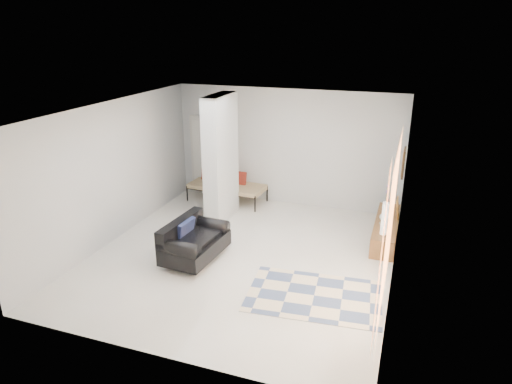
% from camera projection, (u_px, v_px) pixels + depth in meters
% --- Properties ---
extents(floor, '(6.00, 6.00, 0.00)m').
position_uv_depth(floor, '(242.00, 256.00, 8.74)').
color(floor, beige).
rests_on(floor, ground).
extents(ceiling, '(6.00, 6.00, 0.00)m').
position_uv_depth(ceiling, '(241.00, 110.00, 7.78)').
color(ceiling, white).
rests_on(ceiling, wall_back).
extents(wall_back, '(6.00, 0.00, 6.00)m').
position_uv_depth(wall_back, '(286.00, 148.00, 10.92)').
color(wall_back, '#B9BCBD').
rests_on(wall_back, ground).
extents(wall_front, '(6.00, 0.00, 6.00)m').
position_uv_depth(wall_front, '(154.00, 264.00, 5.60)').
color(wall_front, '#B9BCBD').
rests_on(wall_front, ground).
extents(wall_left, '(0.00, 6.00, 6.00)m').
position_uv_depth(wall_left, '(113.00, 172.00, 9.11)').
color(wall_left, '#B9BCBD').
rests_on(wall_left, ground).
extents(wall_right, '(0.00, 6.00, 6.00)m').
position_uv_depth(wall_right, '(399.00, 206.00, 7.40)').
color(wall_right, '#B9BCBD').
rests_on(wall_right, ground).
extents(partition_column, '(0.35, 1.20, 2.80)m').
position_uv_depth(partition_column, '(221.00, 159.00, 10.02)').
color(partition_column, silver).
rests_on(partition_column, floor).
extents(hallway_door, '(0.85, 0.06, 2.04)m').
position_uv_depth(hallway_door, '(207.00, 156.00, 11.66)').
color(hallway_door, beige).
rests_on(hallway_door, floor).
extents(curtain, '(0.00, 2.55, 2.55)m').
position_uv_depth(curtain, '(390.00, 231.00, 6.39)').
color(curtain, '#FF8943').
rests_on(curtain, wall_right).
extents(wall_art, '(0.04, 0.45, 0.55)m').
position_uv_depth(wall_art, '(404.00, 163.00, 8.83)').
color(wall_art, '#301E0D').
rests_on(wall_art, wall_right).
extents(media_console, '(0.45, 2.04, 0.80)m').
position_uv_depth(media_console, '(386.00, 229.00, 9.39)').
color(media_console, brown).
rests_on(media_console, floor).
extents(loveseat, '(0.92, 1.46, 0.76)m').
position_uv_depth(loveseat, '(193.00, 241.00, 8.52)').
color(loveseat, silver).
rests_on(loveseat, floor).
extents(daybed, '(1.94, 0.93, 0.77)m').
position_uv_depth(daybed, '(226.00, 185.00, 11.36)').
color(daybed, black).
rests_on(daybed, floor).
extents(area_rug, '(2.27, 1.62, 0.01)m').
position_uv_depth(area_rug, '(314.00, 296.00, 7.44)').
color(area_rug, beige).
rests_on(area_rug, floor).
extents(cylinder_lamp, '(0.12, 0.12, 0.65)m').
position_uv_depth(cylinder_lamp, '(385.00, 219.00, 8.61)').
color(cylinder_lamp, silver).
rests_on(cylinder_lamp, media_console).
extents(bronze_figurine, '(0.15, 0.15, 0.26)m').
position_uv_depth(bronze_figurine, '(386.00, 207.00, 9.69)').
color(bronze_figurine, black).
rests_on(bronze_figurine, media_console).
extents(vase, '(0.22, 0.22, 0.22)m').
position_uv_depth(vase, '(385.00, 216.00, 9.29)').
color(vase, silver).
rests_on(vase, media_console).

